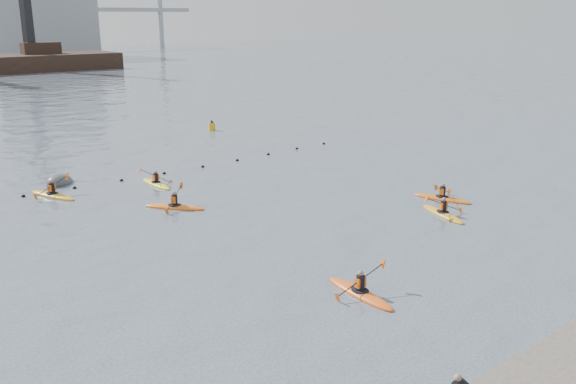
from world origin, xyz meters
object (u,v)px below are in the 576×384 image
at_px(mooring_buoy, 60,183).
at_px(nav_buoy, 212,127).
at_px(kayaker_2, 175,206).
at_px(kayaker_3, 156,183).
at_px(kayaker_4, 442,198).
at_px(kayaker_0, 360,292).
at_px(kayaker_5, 52,195).
at_px(kayaker_1, 443,213).

xyz_separation_m(mooring_buoy, nav_buoy, (17.52, 9.61, 0.35)).
xyz_separation_m(kayaker_2, kayaker_3, (1.50, 5.02, -0.00)).
xyz_separation_m(kayaker_4, mooring_buoy, (-15.80, 17.63, -0.11)).
relative_size(kayaker_3, kayaker_4, 0.94).
xyz_separation_m(kayaker_0, kayaker_5, (-4.49, 20.69, 0.00)).
xyz_separation_m(kayaker_3, nav_buoy, (12.98, 13.85, 0.25)).
distance_m(kayaker_3, nav_buoy, 18.98).
distance_m(kayaker_2, kayaker_5, 7.93).
bearing_deg(mooring_buoy, kayaker_3, -43.00).
height_order(kayaker_5, mooring_buoy, kayaker_5).
height_order(kayaker_1, mooring_buoy, kayaker_1).
distance_m(kayaker_2, kayaker_3, 5.24).
xyz_separation_m(kayaker_2, kayaker_5, (-4.43, 6.58, 0.01)).
bearing_deg(nav_buoy, kayaker_1, -97.92).
height_order(kayaker_3, kayaker_5, kayaker_3).
bearing_deg(kayaker_0, kayaker_2, 94.45).
relative_size(kayaker_5, nav_buoy, 3.18).
height_order(kayaker_0, kayaker_5, kayaker_0).
distance_m(kayaker_0, kayaker_3, 19.19).
relative_size(kayaker_1, nav_buoy, 3.07).
xyz_separation_m(kayaker_0, nav_buoy, (14.42, 32.98, 0.24)).
distance_m(kayaker_4, nav_buoy, 27.30).
bearing_deg(nav_buoy, mooring_buoy, -151.25).
height_order(kayaker_1, kayaker_5, kayaker_1).
xyz_separation_m(kayaker_0, kayaker_3, (1.44, 19.13, -0.01)).
bearing_deg(mooring_buoy, kayaker_2, -71.82).
xyz_separation_m(kayaker_1, mooring_buoy, (-13.48, 19.43, -0.11)).
relative_size(kayaker_2, nav_buoy, 2.72).
height_order(kayaker_2, nav_buoy, kayaker_2).
height_order(kayaker_0, nav_buoy, kayaker_0).
relative_size(kayaker_2, kayaker_4, 0.88).
bearing_deg(kayaker_0, kayaker_5, 106.44).
distance_m(kayaker_4, kayaker_5, 22.78).
height_order(kayaker_3, mooring_buoy, kayaker_3).
distance_m(kayaker_2, kayaker_4, 15.26).
bearing_deg(kayaker_3, kayaker_5, 164.98).
bearing_deg(kayaker_2, kayaker_4, -72.04).
bearing_deg(kayaker_1, kayaker_5, 148.92).
bearing_deg(kayaker_4, kayaker_3, -65.99).
xyz_separation_m(kayaker_4, kayaker_5, (-17.18, 14.95, 0.00)).
distance_m(kayaker_0, kayaker_2, 14.11).
distance_m(kayaker_2, nav_buoy, 23.79).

